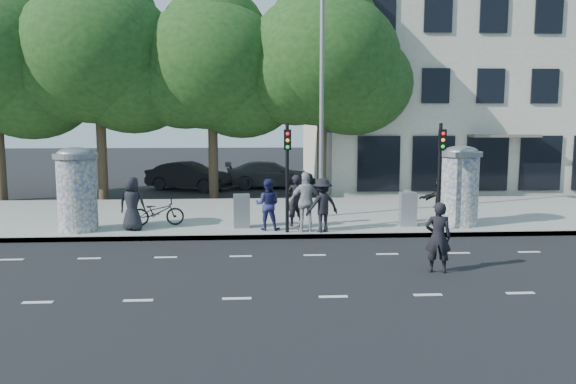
{
  "coord_description": "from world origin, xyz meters",
  "views": [
    {
      "loc": [
        -1.63,
        -13.4,
        3.67
      ],
      "look_at": [
        -0.6,
        3.5,
        1.47
      ],
      "focal_mm": 35.0,
      "sensor_mm": 36.0,
      "label": 1
    }
  ],
  "objects": [
    {
      "name": "ped_d",
      "position": [
        0.5,
        3.85,
        1.0
      ],
      "size": [
        1.24,
        0.97,
        1.69
      ],
      "primitive_type": "imported",
      "rotation": [
        0.0,
        0.0,
        3.49
      ],
      "color": "black",
      "rests_on": "sidewalk"
    },
    {
      "name": "car_right",
      "position": [
        -0.73,
        16.71,
        0.7
      ],
      "size": [
        2.15,
        4.92,
        1.41
      ],
      "primitive_type": "imported",
      "rotation": [
        0.0,
        0.0,
        1.61
      ],
      "color": "#585960",
      "rests_on": "ground"
    },
    {
      "name": "ped_a",
      "position": [
        -5.49,
        4.47,
        1.01
      ],
      "size": [
        0.91,
        0.67,
        1.71
      ],
      "primitive_type": "imported",
      "rotation": [
        0.0,
        0.0,
        2.99
      ],
      "color": "black",
      "rests_on": "sidewalk"
    },
    {
      "name": "ad_column_right",
      "position": [
        5.2,
        4.7,
        1.54
      ],
      "size": [
        1.36,
        1.36,
        2.65
      ],
      "color": "beige",
      "rests_on": "sidewalk"
    },
    {
      "name": "cabinet_right",
      "position": [
        3.46,
        4.66,
        0.71
      ],
      "size": [
        0.55,
        0.4,
        1.12
      ],
      "primitive_type": "cube",
      "rotation": [
        0.0,
        0.0,
        -0.03
      ],
      "color": "gray",
      "rests_on": "sidewalk"
    },
    {
      "name": "ground",
      "position": [
        0.0,
        0.0,
        0.0
      ],
      "size": [
        120.0,
        120.0,
        0.0
      ],
      "primitive_type": "plane",
      "color": "black",
      "rests_on": "ground"
    },
    {
      "name": "traffic_pole_near",
      "position": [
        -0.6,
        3.79,
        2.23
      ],
      "size": [
        0.22,
        0.31,
        3.4
      ],
      "color": "black",
      "rests_on": "sidewalk"
    },
    {
      "name": "cabinet_left",
      "position": [
        -2.04,
        4.72,
        0.7
      ],
      "size": [
        0.55,
        0.41,
        1.1
      ],
      "primitive_type": "cube",
      "rotation": [
        0.0,
        0.0,
        0.06
      ],
      "color": "slate",
      "rests_on": "sidewalk"
    },
    {
      "name": "curb",
      "position": [
        0.0,
        3.55,
        0.07
      ],
      "size": [
        40.0,
        0.1,
        0.16
      ],
      "primitive_type": "cube",
      "color": "slate",
      "rests_on": "ground"
    },
    {
      "name": "street_lamp",
      "position": [
        0.8,
        6.63,
        4.79
      ],
      "size": [
        0.25,
        0.93,
        8.0
      ],
      "color": "slate",
      "rests_on": "sidewalk"
    },
    {
      "name": "bicycle",
      "position": [
        -4.84,
        5.23,
        0.61
      ],
      "size": [
        0.77,
        1.79,
        0.91
      ],
      "primitive_type": "imported",
      "rotation": [
        0.0,
        0.0,
        1.67
      ],
      "color": "black",
      "rests_on": "sidewalk"
    },
    {
      "name": "traffic_pole_far",
      "position": [
        4.2,
        3.79,
        2.23
      ],
      "size": [
        0.22,
        0.31,
        3.4
      ],
      "color": "black",
      "rests_on": "sidewalk"
    },
    {
      "name": "tree_center",
      "position": [
        1.5,
        12.3,
        6.31
      ],
      "size": [
        7.0,
        7.0,
        9.3
      ],
      "color": "#38281C",
      "rests_on": "ground"
    },
    {
      "name": "tree_near_left",
      "position": [
        -3.5,
        12.7,
        6.06
      ],
      "size": [
        6.8,
        6.8,
        8.97
      ],
      "color": "#38281C",
      "rests_on": "ground"
    },
    {
      "name": "car_mid",
      "position": [
        -5.03,
        15.97,
        0.72
      ],
      "size": [
        3.04,
        4.65,
        1.45
      ],
      "primitive_type": "imported",
      "rotation": [
        0.0,
        0.0,
        1.2
      ],
      "color": "black",
      "rests_on": "ground"
    },
    {
      "name": "ped_b",
      "position": [
        -0.26,
        4.84,
        1.01
      ],
      "size": [
        0.69,
        0.52,
        1.72
      ],
      "primitive_type": "imported",
      "rotation": [
        0.0,
        0.0,
        3.33
      ],
      "color": "black",
      "rests_on": "sidewalk"
    },
    {
      "name": "building",
      "position": [
        12.0,
        19.99,
        5.99
      ],
      "size": [
        20.3,
        15.85,
        12.0
      ],
      "color": "#ACA590",
      "rests_on": "ground"
    },
    {
      "name": "lane_dash_near",
      "position": [
        0.0,
        -2.2,
        0.0
      ],
      "size": [
        32.0,
        0.12,
        0.01
      ],
      "primitive_type": "cube",
      "color": "silver",
      "rests_on": "ground"
    },
    {
      "name": "lane_dash_far",
      "position": [
        0.0,
        1.4,
        0.0
      ],
      "size": [
        32.0,
        0.12,
        0.01
      ],
      "primitive_type": "cube",
      "color": "silver",
      "rests_on": "ground"
    },
    {
      "name": "ped_e",
      "position": [
        0.0,
        3.9,
        1.1
      ],
      "size": [
        1.18,
        0.77,
        1.89
      ],
      "primitive_type": "imported",
      "rotation": [
        0.0,
        0.0,
        3.27
      ],
      "color": "#A6A6A9",
      "rests_on": "sidewalk"
    },
    {
      "name": "ad_column_left",
      "position": [
        -7.2,
        4.5,
        1.54
      ],
      "size": [
        1.36,
        1.36,
        2.65
      ],
      "color": "beige",
      "rests_on": "sidewalk"
    },
    {
      "name": "sidewalk",
      "position": [
        0.0,
        7.5,
        0.07
      ],
      "size": [
        40.0,
        8.0,
        0.15
      ],
      "primitive_type": "cube",
      "color": "gray",
      "rests_on": "ground"
    },
    {
      "name": "ped_f",
      "position": [
        4.7,
        5.04,
        0.96
      ],
      "size": [
        1.58,
        0.83,
        1.62
      ],
      "primitive_type": "imported",
      "rotation": [
        0.0,
        0.0,
        3.34
      ],
      "color": "black",
      "rests_on": "sidewalk"
    },
    {
      "name": "tree_mid_left",
      "position": [
        -8.5,
        12.5,
        6.5
      ],
      "size": [
        7.2,
        7.2,
        9.57
      ],
      "color": "#38281C",
      "rests_on": "ground"
    },
    {
      "name": "ped_c",
      "position": [
        -1.2,
        4.27,
        0.97
      ],
      "size": [
        0.9,
        0.75,
        1.65
      ],
      "primitive_type": "imported",
      "rotation": [
        0.0,
        0.0,
        2.97
      ],
      "color": "navy",
      "rests_on": "sidewalk"
    },
    {
      "name": "man_road",
      "position": [
        2.77,
        -0.46,
        0.86
      ],
      "size": [
        0.7,
        0.53,
        1.72
      ],
      "primitive_type": "imported",
      "rotation": [
        0.0,
        0.0,
        2.94
      ],
      "color": "black",
      "rests_on": "ground"
    }
  ]
}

